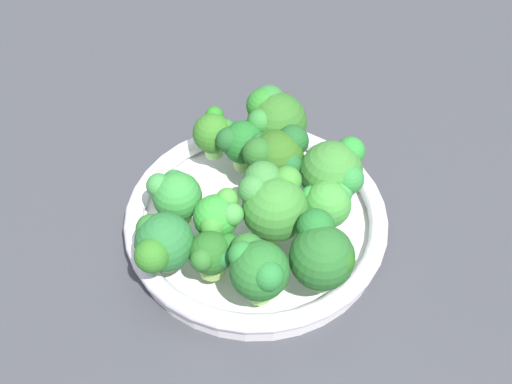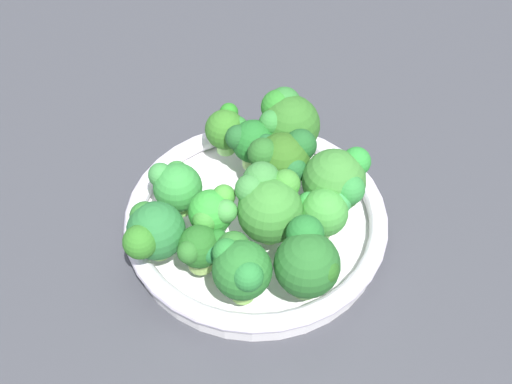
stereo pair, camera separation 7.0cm
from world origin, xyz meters
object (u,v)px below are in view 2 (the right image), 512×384
at_px(broccoli_floret_8, 153,231).
at_px(broccoli_floret_10, 334,178).
at_px(bowl, 256,221).
at_px(broccoli_floret_5, 213,213).
at_px(broccoli_floret_9, 200,248).
at_px(broccoli_floret_1, 324,211).
at_px(broccoli_floret_7, 226,129).
at_px(broccoli_floret_11, 271,203).
at_px(broccoli_floret_3, 287,121).
at_px(broccoli_floret_0, 283,159).
at_px(broccoli_floret_4, 252,142).
at_px(broccoli_floret_2, 241,267).
at_px(broccoli_floret_6, 176,186).
at_px(broccoli_floret_12, 308,261).

height_order(broccoli_floret_8, broccoli_floret_10, broccoli_floret_10).
distance_m(bowl, broccoli_floret_5, 0.08).
bearing_deg(broccoli_floret_9, broccoli_floret_5, -48.10).
relative_size(broccoli_floret_1, broccoli_floret_5, 0.99).
xyz_separation_m(bowl, broccoli_floret_9, (-0.03, 0.08, 0.05)).
bearing_deg(broccoli_floret_9, broccoli_floret_7, -39.31).
xyz_separation_m(broccoli_floret_10, broccoli_floret_11, (0.00, 0.08, 0.00)).
bearing_deg(broccoli_floret_7, broccoli_floret_3, -119.85).
xyz_separation_m(broccoli_floret_0, broccoli_floret_10, (-0.05, -0.03, 0.00)).
height_order(broccoli_floret_4, broccoli_floret_5, same).
xyz_separation_m(broccoli_floret_7, broccoli_floret_10, (-0.13, -0.05, 0.01)).
xyz_separation_m(broccoli_floret_0, broccoli_floret_2, (-0.10, 0.11, 0.00)).
xyz_separation_m(broccoli_floret_6, broccoli_floret_9, (-0.08, 0.02, -0.00)).
relative_size(broccoli_floret_4, broccoli_floret_8, 0.90).
bearing_deg(broccoli_floret_3, broccoli_floret_5, 117.06).
relative_size(broccoli_floret_1, broccoli_floret_4, 0.99).
bearing_deg(broccoli_floret_0, broccoli_floret_9, 110.85).
bearing_deg(bowl, broccoli_floret_6, 54.40).
bearing_deg(bowl, broccoli_floret_5, 95.98).
height_order(broccoli_floret_1, broccoli_floret_9, broccoli_floret_1).
xyz_separation_m(bowl, broccoli_floret_12, (-0.11, 0.01, 0.06)).
relative_size(broccoli_floret_5, broccoli_floret_11, 0.76).
bearing_deg(broccoli_floret_2, broccoli_floret_6, -0.04).
height_order(broccoli_floret_0, broccoli_floret_7, broccoli_floret_0).
height_order(broccoli_floret_4, broccoli_floret_7, broccoli_floret_4).
relative_size(broccoli_floret_3, broccoli_floret_11, 0.92).
xyz_separation_m(bowl, broccoli_floret_2, (-0.08, 0.07, 0.06)).
distance_m(broccoli_floret_4, broccoli_floret_12, 0.17).
distance_m(broccoli_floret_7, broccoli_floret_12, 0.21).
bearing_deg(bowl, broccoli_floret_4, -28.14).
xyz_separation_m(broccoli_floret_4, broccoli_floret_12, (-0.17, 0.04, 0.01)).
xyz_separation_m(broccoli_floret_0, broccoli_floret_6, (0.03, 0.11, -0.01)).
bearing_deg(broccoli_floret_5, broccoli_floret_9, 131.90).
xyz_separation_m(broccoli_floret_6, broccoli_floret_8, (-0.04, 0.05, 0.00)).
distance_m(broccoli_floret_1, broccoli_floret_9, 0.13).
bearing_deg(broccoli_floret_3, broccoli_floret_2, 134.17).
height_order(bowl, broccoli_floret_4, broccoli_floret_4).
bearing_deg(broccoli_floret_3, broccoli_floret_7, 60.15).
bearing_deg(broccoli_floret_5, broccoli_floret_0, -77.09).
bearing_deg(broccoli_floret_1, broccoli_floret_11, 55.54).
height_order(broccoli_floret_5, broccoli_floret_6, same).
distance_m(broccoli_floret_0, broccoli_floret_10, 0.06).
xyz_separation_m(broccoli_floret_3, broccoli_floret_10, (-0.10, 0.01, -0.00)).
distance_m(broccoli_floret_1, broccoli_floret_4, 0.12).
bearing_deg(broccoli_floret_9, broccoli_floret_4, -51.44).
bearing_deg(broccoli_floret_3, bowl, 128.16).
bearing_deg(broccoli_floret_4, broccoli_floret_5, 127.36).
bearing_deg(broccoli_floret_12, broccoli_floret_0, -23.99).
bearing_deg(broccoli_floret_3, broccoli_floret_9, 120.10).
bearing_deg(broccoli_floret_6, broccoli_floret_7, -61.34).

